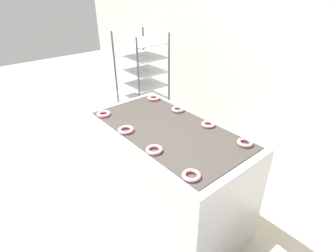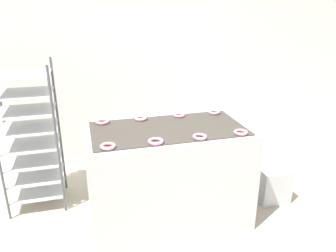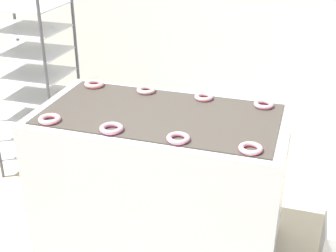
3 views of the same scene
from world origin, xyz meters
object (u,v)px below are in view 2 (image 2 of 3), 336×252
at_px(fryer_machine, 168,175).
at_px(donut_near_right, 241,132).
at_px(donut_far_midleft, 141,118).
at_px(donut_near_midright, 200,137).
at_px(donut_near_left, 108,146).
at_px(glaze_bin, 272,184).
at_px(donut_far_right, 214,112).
at_px(donut_far_left, 102,122).
at_px(donut_far_midright, 179,115).
at_px(baking_rack_cart, 30,136).
at_px(donut_near_midleft, 156,141).

relative_size(fryer_machine, donut_near_right, 12.22).
bearing_deg(donut_far_midleft, donut_near_midright, -56.41).
relative_size(fryer_machine, donut_near_midright, 12.04).
relative_size(donut_near_left, donut_far_midleft, 1.04).
xyz_separation_m(glaze_bin, donut_far_right, (-0.62, 0.26, 0.81)).
bearing_deg(donut_near_right, donut_near_midright, -179.59).
xyz_separation_m(donut_near_left, donut_far_right, (1.15, 0.58, -0.00)).
bearing_deg(donut_near_right, donut_far_midleft, 142.67).
height_order(donut_near_right, donut_far_right, donut_far_right).
relative_size(glaze_bin, donut_far_left, 2.89).
distance_m(glaze_bin, donut_far_midright, 1.31).
bearing_deg(fryer_machine, donut_near_midright, -56.79).
bearing_deg(donut_far_midleft, donut_near_left, -122.52).
bearing_deg(donut_far_left, donut_far_right, -0.27).
bearing_deg(donut_far_left, donut_near_right, -27.14).
height_order(fryer_machine, glaze_bin, fryer_machine).
xyz_separation_m(baking_rack_cart, donut_near_right, (1.87, -0.95, 0.22)).
xyz_separation_m(glaze_bin, donut_far_left, (-1.77, 0.26, 0.81)).
xyz_separation_m(baking_rack_cart, donut_far_midright, (1.48, -0.36, 0.22)).
bearing_deg(donut_near_midright, donut_far_midright, 90.33).
bearing_deg(donut_near_midright, donut_near_left, 179.60).
height_order(donut_near_midleft, donut_far_left, donut_far_left).
xyz_separation_m(glaze_bin, donut_near_midleft, (-1.38, -0.33, 0.81)).
relative_size(glaze_bin, donut_far_midright, 3.26).
bearing_deg(fryer_machine, donut_near_right, -27.35).
height_order(baking_rack_cart, donut_far_midleft, baking_rack_cart).
xyz_separation_m(baking_rack_cart, glaze_bin, (2.48, -0.62, -0.59)).
relative_size(baking_rack_cart, donut_far_midright, 13.04).
relative_size(baking_rack_cart, donut_near_right, 12.44).
relative_size(donut_near_left, donut_near_right, 1.03).
bearing_deg(baking_rack_cart, donut_far_midright, -13.53).
xyz_separation_m(donut_near_midleft, donut_near_right, (0.77, 0.00, -0.00)).
distance_m(glaze_bin, donut_near_midright, 1.33).
bearing_deg(donut_near_left, donut_far_midright, 37.45).
relative_size(donut_near_left, donut_far_right, 1.04).
height_order(donut_near_left, donut_near_midright, donut_near_left).
relative_size(donut_near_right, donut_far_left, 0.93).
xyz_separation_m(donut_far_midleft, donut_far_midright, (0.39, -0.00, -0.00)).
relative_size(donut_near_midleft, donut_far_midleft, 1.08).
xyz_separation_m(baking_rack_cart, donut_far_midleft, (1.09, -0.36, 0.22)).
bearing_deg(donut_near_left, donut_near_midleft, -0.61).
xyz_separation_m(donut_near_midleft, donut_far_midright, (0.38, 0.59, -0.00)).
xyz_separation_m(donut_near_midleft, donut_far_left, (-0.39, 0.59, 0.00)).
height_order(donut_near_midleft, donut_near_midright, same).
xyz_separation_m(baking_rack_cart, donut_near_midright, (1.49, -0.95, 0.22)).
bearing_deg(donut_near_left, glaze_bin, 10.44).
height_order(baking_rack_cart, donut_far_left, baking_rack_cart).
bearing_deg(fryer_machine, donut_near_left, -152.60).
distance_m(baking_rack_cart, donut_near_left, 1.20).
relative_size(donut_far_midleft, donut_far_right, 1.00).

